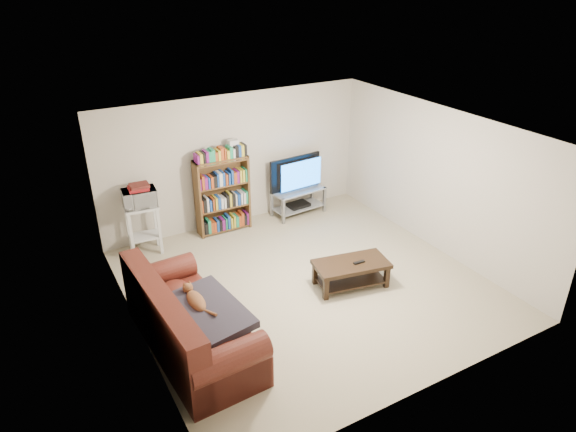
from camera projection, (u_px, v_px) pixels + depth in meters
floor at (307, 284)px, 7.81m from camera, size 5.00×5.00×0.00m
ceiling at (310, 131)px, 6.75m from camera, size 5.00×5.00×0.00m
wall_back at (236, 160)px, 9.23m from camera, size 5.00×0.00×5.00m
wall_front at (434, 304)px, 5.32m from camera, size 5.00×0.00×5.00m
wall_left at (131, 257)px, 6.17m from camera, size 0.00×5.00×5.00m
wall_right at (438, 180)px, 8.38m from camera, size 0.00×5.00×5.00m
sofa at (185, 327)px, 6.34m from camera, size 1.12×2.34×0.97m
blanket at (203, 314)px, 6.21m from camera, size 1.04×1.26×0.19m
cat at (196, 301)px, 6.34m from camera, size 0.28×0.64×0.19m
coffee_table at (351, 269)px, 7.65m from camera, size 1.19×0.75×0.40m
remote at (359, 262)px, 7.57m from camera, size 0.18×0.06×0.02m
tv_stand at (298, 197)px, 9.84m from camera, size 1.05×0.54×0.51m
television at (299, 174)px, 9.62m from camera, size 1.11×0.23×0.63m
dvd_player at (298, 205)px, 9.90m from camera, size 0.43×0.32×0.06m
bookshelf at (223, 194)px, 9.07m from camera, size 0.96×0.31×1.38m
shelf_clutter at (225, 151)px, 8.78m from camera, size 0.70×0.22×0.28m
microwave_stand at (143, 223)px, 8.43m from camera, size 0.56×0.43×0.85m
microwave at (140, 198)px, 8.23m from camera, size 0.55×0.40×0.29m
game_boxes at (138, 188)px, 8.16m from camera, size 0.33×0.30×0.05m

